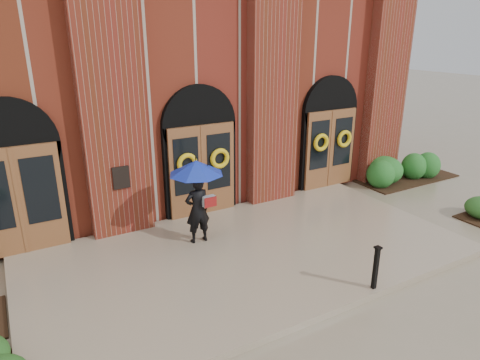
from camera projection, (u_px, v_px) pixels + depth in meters
ground at (254, 260)px, 9.85m from camera, size 90.00×90.00×0.00m
landing at (250, 254)px, 9.95m from camera, size 10.00×5.30×0.15m
church_building at (132, 73)px, 15.90m from camera, size 16.20×12.53×7.00m
man_with_umbrella at (197, 186)px, 9.93m from camera, size 1.30×1.30×2.05m
metal_post at (376, 267)px, 8.35m from camera, size 0.13×0.13×0.92m
hedge_wall_right at (407, 167)px, 15.10m from camera, size 3.44×1.37×0.88m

